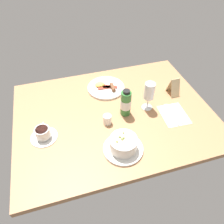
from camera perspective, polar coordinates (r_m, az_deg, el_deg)
ground_plane at (r=124.28cm, az=0.52°, el=-0.65°), size 110.00×84.00×3.00cm
porridge_bowl at (r=103.67cm, az=3.01°, el=-8.55°), size 19.41×19.41×8.69cm
cutlery_setting at (r=127.00cm, az=15.91°, el=-0.48°), size 14.67×17.86×0.90cm
coffee_cup at (r=114.55cm, az=-17.66°, el=-5.43°), size 13.62×13.62×6.29cm
creamer_jug at (r=115.80cm, az=-1.23°, el=-1.90°), size 4.48×5.41×5.90cm
wine_glass at (r=120.57cm, az=9.76°, el=5.18°), size 6.07×6.07×17.12cm
sauce_bottle_green at (r=117.90cm, az=3.64°, el=2.33°), size 5.81×5.81×16.43cm
breakfast_plate at (r=139.04cm, az=-1.64°, el=6.47°), size 23.39×23.39×3.70cm
menu_card at (r=137.56cm, az=15.97°, el=6.46°), size 5.40×8.15×11.17cm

